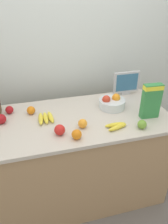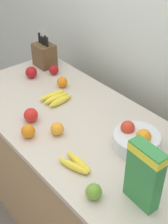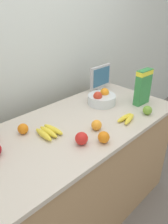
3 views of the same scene
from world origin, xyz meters
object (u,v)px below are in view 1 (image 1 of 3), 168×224
(banana_bunch_right, at_px, (116,126))
(banana_bunch_left, at_px, (46,118))
(fruit_bowl, at_px, (112,103))
(apple_rightmost, at_px, (9,110))
(orange_mid_left, at_px, (77,134))
(small_monitor, at_px, (126,83))
(apple_rear, at_px, (1,119))
(orange_near_bowl, at_px, (31,110))
(cereal_box, at_px, (151,100))
(apple_leftmost, at_px, (60,130))
(orange_mid_right, at_px, (83,123))
(apple_by_knife_block, at_px, (142,124))

(banana_bunch_right, bearing_deg, banana_bunch_left, 153.40)
(fruit_bowl, distance_m, apple_rightmost, 0.91)
(fruit_bowl, distance_m, orange_mid_left, 0.56)
(banana_bunch_left, bearing_deg, small_monitor, 18.41)
(apple_rear, distance_m, orange_near_bowl, 0.26)
(cereal_box, bearing_deg, apple_rightmost, 165.43)
(fruit_bowl, xyz_separation_m, orange_mid_left, (-0.42, -0.38, -0.01))
(small_monitor, relative_size, fruit_bowl, 1.13)
(orange_near_bowl, bearing_deg, apple_leftmost, -62.18)
(fruit_bowl, relative_size, orange_mid_right, 3.24)
(small_monitor, distance_m, banana_bunch_right, 0.64)
(apple_by_knife_block, bearing_deg, fruit_bowl, 105.52)
(apple_by_knife_block, distance_m, orange_mid_left, 0.52)
(fruit_bowl, height_order, banana_bunch_left, fruit_bowl)
(cereal_box, distance_m, orange_mid_left, 0.69)
(orange_mid_right, bearing_deg, orange_mid_left, -121.16)
(orange_near_bowl, bearing_deg, apple_by_knife_block, -28.47)
(small_monitor, height_order, fruit_bowl, small_monitor)
(apple_by_knife_block, xyz_separation_m, orange_mid_left, (-0.52, -0.00, 0.00))
(apple_rear, bearing_deg, small_monitor, 11.41)
(fruit_bowl, xyz_separation_m, apple_by_knife_block, (0.10, -0.38, -0.01))
(small_monitor, relative_size, cereal_box, 0.90)
(apple_rightmost, distance_m, apple_by_knife_block, 1.12)
(apple_rear, bearing_deg, apple_leftmost, -32.25)
(small_monitor, bearing_deg, fruit_bowl, -136.95)
(apple_by_knife_block, bearing_deg, apple_rightmost, 153.28)
(banana_bunch_left, relative_size, orange_mid_left, 2.47)
(apple_rightmost, height_order, apple_leftmost, apple_leftmost)
(apple_rear, distance_m, apple_leftmost, 0.51)
(orange_mid_right, bearing_deg, apple_leftmost, -166.53)
(apple_rightmost, bearing_deg, cereal_box, -17.70)
(apple_rear, bearing_deg, apple_rightmost, 68.38)
(cereal_box, bearing_deg, banana_bunch_right, -162.29)
(cereal_box, height_order, orange_mid_right, cereal_box)
(banana_bunch_right, relative_size, orange_mid_left, 2.37)
(banana_bunch_left, bearing_deg, apple_leftmost, -71.02)
(apple_rightmost, height_order, orange_mid_right, orange_mid_right)
(banana_bunch_left, bearing_deg, orange_mid_right, -34.78)
(banana_bunch_right, bearing_deg, orange_mid_left, -170.55)
(small_monitor, relative_size, banana_bunch_right, 1.49)
(small_monitor, distance_m, orange_mid_left, 0.89)
(orange_mid_left, bearing_deg, apple_rightmost, 133.56)
(apple_rightmost, bearing_deg, orange_near_bowl, -18.07)
(apple_rightmost, relative_size, orange_near_bowl, 0.96)
(apple_rightmost, bearing_deg, orange_mid_left, -46.44)
(small_monitor, relative_size, apple_leftmost, 3.27)
(fruit_bowl, bearing_deg, apple_by_knife_block, -74.48)
(small_monitor, height_order, apple_leftmost, small_monitor)
(fruit_bowl, bearing_deg, apple_rightmost, 171.87)
(apple_leftmost, distance_m, orange_near_bowl, 0.41)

